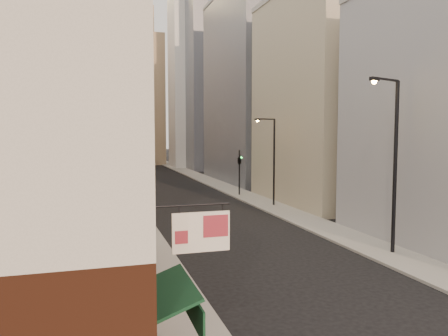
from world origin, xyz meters
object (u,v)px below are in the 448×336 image
clock_tower (129,85)px  traffic_light_right (239,160)px  streetlamp_mid (272,157)px  streetlamp_near (393,156)px  white_tower (191,74)px  traffic_light_left (115,163)px

clock_tower → traffic_light_right: 57.79m
clock_tower → streetlamp_mid: size_ratio=5.50×
clock_tower → streetlamp_mid: bearing=-83.1°
clock_tower → streetlamp_near: (7.56, -80.08, -12.07)m
clock_tower → traffic_light_right: (6.97, -55.71, -13.71)m
white_tower → traffic_light_right: white_tower is taller
streetlamp_mid → clock_tower: bearing=87.4°
clock_tower → white_tower: size_ratio=1.08×
clock_tower → streetlamp_near: size_ratio=4.61×
clock_tower → traffic_light_left: bearing=-96.5°
clock_tower → streetlamp_mid: (7.63, -63.12, -12.97)m
clock_tower → streetlamp_near: bearing=-84.6°
white_tower → clock_tower: bearing=128.2°
clock_tower → streetlamp_mid: clock_tower is taller
white_tower → traffic_light_left: size_ratio=8.30×
clock_tower → traffic_light_left: (-5.90, -52.10, -14.03)m
streetlamp_mid → traffic_light_left: size_ratio=1.63×
clock_tower → white_tower: bearing=-51.8°
traffic_light_right → streetlamp_near: bearing=101.6°
streetlamp_near → streetlamp_mid: bearing=69.9°
streetlamp_near → traffic_light_left: size_ratio=1.95×
streetlamp_near → clock_tower: bearing=75.5°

